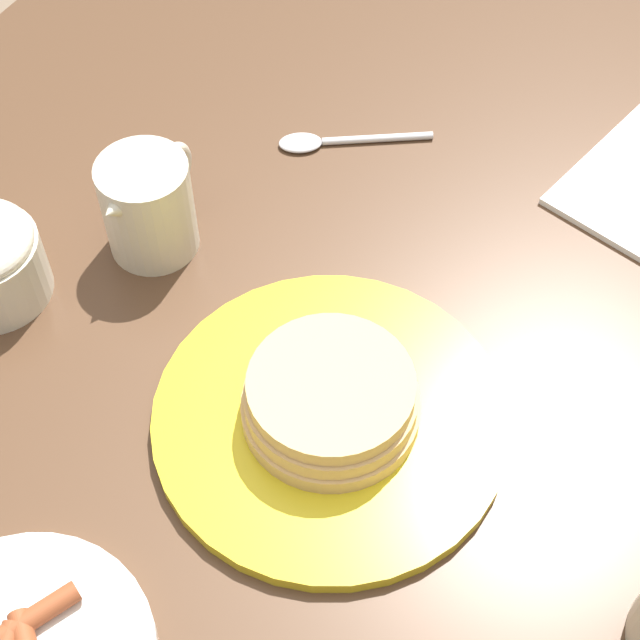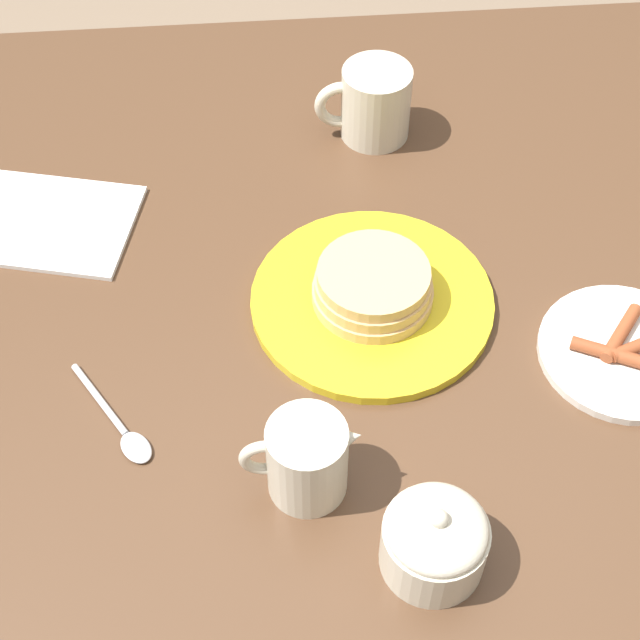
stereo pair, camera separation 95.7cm
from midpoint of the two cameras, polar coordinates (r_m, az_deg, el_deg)
ground_plane at (r=1.51m, az=-4.84°, el=-29.53°), size 8.00×8.00×0.00m
dining_table at (r=0.86m, az=-8.04°, el=-22.21°), size 1.57×1.05×0.77m
pancake_plate at (r=0.75m, az=-10.58°, el=-19.41°), size 0.26×0.26×0.05m
side_plate_bacon at (r=0.74m, az=10.84°, el=-24.77°), size 0.17×0.17×0.02m
coffee_mug at (r=0.85m, az=-8.10°, el=-0.88°), size 0.12×0.08×0.09m
creamer_pitcher at (r=0.69m, az=-20.15°, el=-35.24°), size 0.11×0.07×0.09m
sugar_bowl at (r=0.68m, az=-10.30°, el=-43.00°), size 0.09×0.09×0.09m
napkin at (r=0.94m, az=-32.51°, el=-10.18°), size 0.22×0.19×0.01m
spoon at (r=0.81m, az=-31.98°, el=-28.35°), size 0.09×0.13×0.01m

